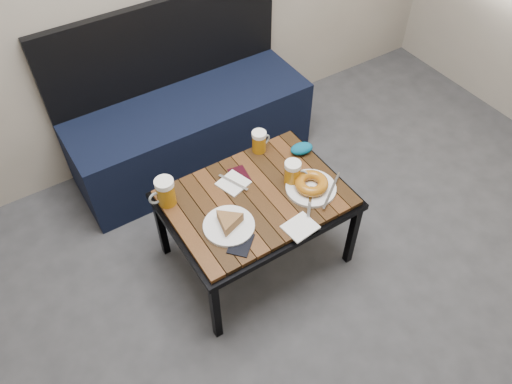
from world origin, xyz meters
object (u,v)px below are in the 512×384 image
beer_mug_left (165,192)px  plate_bagel (311,185)px  passport_navy (241,244)px  passport_burgundy (239,175)px  bench (189,125)px  plate_pie (229,223)px  cafe_table (256,202)px  beer_mug_right (293,173)px  knit_pouch (302,149)px  beer_mug_centre (259,141)px

beer_mug_left → plate_bagel: beer_mug_left is taller
passport_navy → passport_burgundy: 0.41m
bench → plate_pie: bench is taller
bench → passport_burgundy: bearing=-95.0°
cafe_table → beer_mug_right: 0.22m
beer_mug_left → plate_pie: bearing=122.6°
plate_bagel → bench: bearing=100.5°
bench → knit_pouch: bench is taller
passport_navy → passport_burgundy: same height
beer_mug_centre → passport_navy: 0.59m
knit_pouch → beer_mug_centre: bearing=142.9°
beer_mug_centre → plate_bagel: bearing=-88.4°
plate_bagel → beer_mug_centre: bearing=99.2°
passport_navy → beer_mug_right: bearing=72.6°
cafe_table → beer_mug_centre: bearing=54.4°
plate_bagel → passport_navy: bearing=-168.0°
passport_navy → knit_pouch: (0.55, 0.32, 0.02)m
bench → passport_navy: (-0.27, -1.04, 0.20)m
passport_burgundy → bench: bearing=93.7°
plate_bagel → cafe_table: bearing=156.9°
cafe_table → plate_bagel: size_ratio=2.85×
bench → beer_mug_right: size_ratio=11.27×
plate_pie → knit_pouch: (0.55, 0.21, 0.00)m
passport_burgundy → beer_mug_right: bearing=-33.6°
bench → beer_mug_centre: size_ratio=12.00×
beer_mug_left → bench: bearing=-121.6°
bench → passport_burgundy: 0.72m
plate_bagel → plate_pie: bearing=178.3°
bench → plate_bagel: bench is taller
beer_mug_centre → beer_mug_right: 0.27m
beer_mug_left → passport_burgundy: 0.37m
beer_mug_right → passport_burgundy: size_ratio=1.12×
beer_mug_centre → passport_navy: beer_mug_centre is taller
passport_burgundy → plate_bagel: bearing=-38.9°
beer_mug_centre → plate_pie: 0.51m
bench → cafe_table: size_ratio=1.67×
bench → passport_burgundy: (-0.06, -0.68, 0.20)m
cafe_table → plate_bagel: 0.27m
bench → beer_mug_right: 0.91m
plate_bagel → knit_pouch: 0.25m
plate_pie → plate_bagel: plate_bagel is taller
beer_mug_left → plate_bagel: size_ratio=0.48×
knit_pouch → beer_mug_left: bearing=175.2°
beer_mug_centre → plate_pie: beer_mug_centre is taller
beer_mug_right → plate_pie: 0.40m
bench → beer_mug_left: bench is taller
cafe_table → passport_burgundy: (0.00, 0.16, 0.05)m
beer_mug_centre → passport_burgundy: beer_mug_centre is taller
plate_pie → plate_bagel: size_ratio=0.77×
beer_mug_centre → bench: bearing=93.6°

